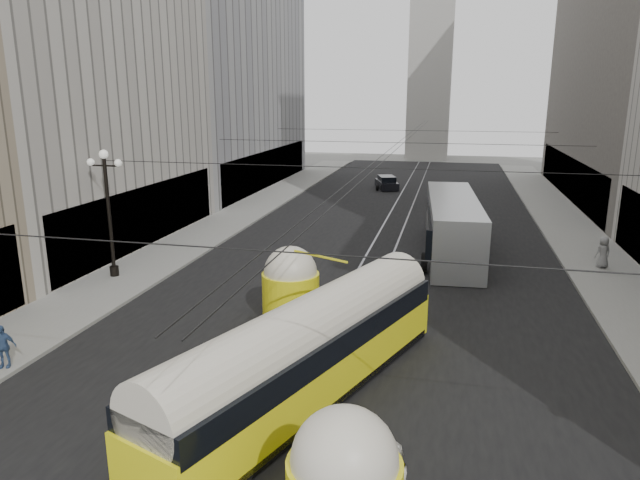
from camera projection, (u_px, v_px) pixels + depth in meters
The scene contains 16 objects.
road at pixel (392, 228), 39.98m from camera, with size 20.00×85.00×0.02m, color black.
sidewalk_left at pixel (248, 210), 45.91m from camera, with size 4.00×72.00×0.15m, color gray.
sidewalk_right at pixel (566, 225), 40.63m from camera, with size 4.00×72.00×0.15m, color gray.
rail_left at pixel (382, 228), 40.15m from camera, with size 0.12×85.00×0.04m, color gray.
rail_right at pixel (403, 229), 39.82m from camera, with size 0.12×85.00×0.04m, color gray.
building_left_far at pixel (209, 40), 55.49m from camera, with size 12.60×28.60×28.60m.
distant_tower at pixel (431, 53), 81.14m from camera, with size 6.00×6.00×31.36m.
lamppost_left_mid at pixel (108, 206), 28.14m from camera, with size 1.86×0.44×6.37m.
catenary at pixel (395, 145), 37.56m from camera, with size 25.00×72.00×0.23m.
streetcar at pixel (308, 350), 17.24m from camera, with size 6.75×13.98×3.23m.
city_bus at pixel (452, 223), 33.37m from camera, with size 3.54×13.06×3.28m.
sedan_white_far at pixel (440, 194), 50.59m from camera, with size 1.72×4.06×1.28m.
sedan_dark_far at pixel (387, 183), 56.87m from camera, with size 2.84×4.37×1.28m.
pedestrian_crossing_a at pixel (123, 437), 13.93m from camera, with size 0.69×0.45×1.90m, color black.
pedestrian_sidewalk_right at pixel (603, 252), 30.18m from camera, with size 0.82×0.51×1.68m, color slate.
pedestrian_sidewalk_left at pixel (3, 346), 19.09m from camera, with size 0.88×0.50×1.50m, color #3C5883.
Camera 1 is at (3.87, -6.59, 9.06)m, focal length 32.00 mm.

